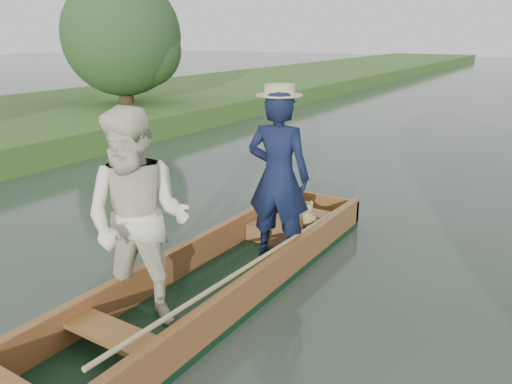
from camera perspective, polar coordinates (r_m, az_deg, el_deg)
The scene contains 2 objects.
ground at distance 5.64m, azimuth -3.33°, elevation -10.82°, with size 120.00×120.00×0.00m, color #283D30.
punt at distance 5.17m, azimuth -5.35°, elevation -3.62°, with size 1.37×5.00×2.14m.
Camera 1 is at (2.93, -4.00, 2.70)m, focal length 35.00 mm.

